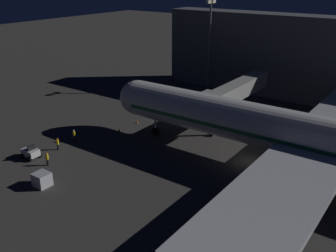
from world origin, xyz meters
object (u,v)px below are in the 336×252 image
ground_crew_near_nose_gear (74,135)px  ground_crew_by_belt_loader (58,143)px  apron_floodlight_mast (210,40)px  traffic_cone_nose_starboard (119,130)px  jet_bridge (232,93)px  baggage_container_mid_row (42,180)px  airliner_at_gate (327,142)px  traffic_cone_nose_port (137,122)px  ground_crew_marshaller_fwd (47,158)px  baggage_tug_lead (31,153)px

ground_crew_near_nose_gear → ground_crew_by_belt_loader: (3.26, 0.27, -0.06)m
apron_floodlight_mast → traffic_cone_nose_starboard: 29.56m
apron_floodlight_mast → traffic_cone_nose_starboard: bearing=0.2°
jet_bridge → baggage_container_mid_row: bearing=-16.0°
airliner_at_gate → traffic_cone_nose_port: airliner_at_gate is taller
airliner_at_gate → traffic_cone_nose_starboard: (2.20, -30.20, -4.96)m
jet_bridge → traffic_cone_nose_port: 16.16m
traffic_cone_nose_port → traffic_cone_nose_starboard: bearing=0.0°
traffic_cone_nose_starboard → baggage_container_mid_row: bearing=12.7°
baggage_container_mid_row → traffic_cone_nose_port: baggage_container_mid_row is taller
ground_crew_near_nose_gear → traffic_cone_nose_port: 11.49m
airliner_at_gate → baggage_container_mid_row: (19.78, -26.24, -4.42)m
baggage_container_mid_row → ground_crew_marshaller_fwd: (-3.67, -3.70, 0.19)m
jet_bridge → ground_crew_by_belt_loader: jet_bridge is taller
jet_bridge → traffic_cone_nose_starboard: 18.86m
baggage_container_mid_row → traffic_cone_nose_port: (-21.98, -3.96, -0.55)m
ground_crew_near_nose_gear → traffic_cone_nose_starboard: bearing=158.1°
baggage_tug_lead → traffic_cone_nose_port: 18.51m
ground_crew_marshaller_fwd → traffic_cone_nose_port: ground_crew_marshaller_fwd is taller
airliner_at_gate → apron_floodlight_mast: (-25.50, -30.30, 5.35)m
apron_floodlight_mast → ground_crew_near_nose_gear: size_ratio=9.84×
jet_bridge → baggage_container_mid_row: size_ratio=10.93×
jet_bridge → traffic_cone_nose_starboard: (12.94, -12.73, -5.11)m
ground_crew_near_nose_gear → traffic_cone_nose_port: size_ratio=3.38×
airliner_at_gate → ground_crew_marshaller_fwd: airliner_at_gate is taller
baggage_container_mid_row → ground_crew_by_belt_loader: (-7.58, -6.40, 0.15)m
ground_crew_near_nose_gear → traffic_cone_nose_port: (-11.14, 2.71, -0.75)m
baggage_container_mid_row → ground_crew_marshaller_fwd: bearing=-134.8°
baggage_tug_lead → ground_crew_near_nose_gear: (-7.06, 0.65, 0.25)m
apron_floodlight_mast → traffic_cone_nose_starboard: (27.70, 0.09, -10.32)m
baggage_tug_lead → baggage_container_mid_row: (3.78, 7.32, 0.04)m
apron_floodlight_mast → ground_crew_near_nose_gear: 35.84m
baggage_tug_lead → ground_crew_marshaller_fwd: size_ratio=1.25×
baggage_tug_lead → baggage_container_mid_row: baggage_tug_lead is taller
apron_floodlight_mast → ground_crew_by_belt_loader: (37.70, -2.35, -9.62)m
baggage_container_mid_row → ground_crew_marshaller_fwd: size_ratio=0.99×
apron_floodlight_mast → traffic_cone_nose_starboard: apron_floodlight_mast is taller
apron_floodlight_mast → baggage_tug_lead: bearing=-4.5°
airliner_at_gate → traffic_cone_nose_starboard: airliner_at_gate is taller
ground_crew_marshaller_fwd → baggage_tug_lead: bearing=-91.8°
baggage_container_mid_row → traffic_cone_nose_port: size_ratio=3.28×
apron_floodlight_mast → ground_crew_marshaller_fwd: size_ratio=10.02×
ground_crew_by_belt_loader → traffic_cone_nose_port: (-14.40, 2.44, -0.69)m
baggage_tug_lead → baggage_container_mid_row: size_ratio=1.26×
ground_crew_by_belt_loader → ground_crew_marshaller_fwd: ground_crew_marshaller_fwd is taller
traffic_cone_nose_port → traffic_cone_nose_starboard: (4.40, 0.00, 0.00)m
jet_bridge → airliner_at_gate: bearing=58.4°
airliner_at_gate → ground_crew_near_nose_gear: airliner_at_gate is taller
baggage_tug_lead → traffic_cone_nose_starboard: 14.21m
jet_bridge → ground_crew_marshaller_fwd: size_ratio=10.79×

